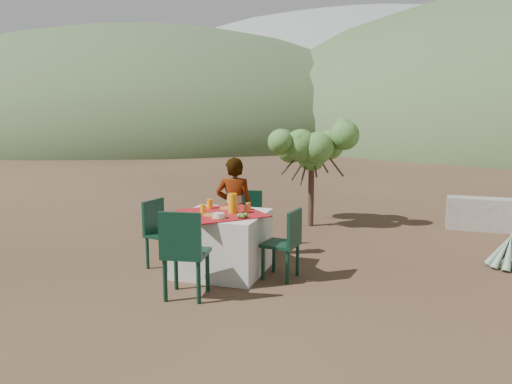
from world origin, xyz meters
TOP-DOWN VIEW (x-y plane):
  - ground at (0.00, 0.00)m, footprint 160.00×160.00m
  - table at (-0.52, -0.00)m, footprint 1.30×1.30m
  - chair_far at (-0.56, 1.11)m, footprint 0.47×0.47m
  - chair_near at (-0.58, -0.99)m, footprint 0.52×0.52m
  - chair_left at (-1.37, -0.04)m, footprint 0.47×0.47m
  - chair_right at (0.30, -0.02)m, footprint 0.45×0.45m
  - person at (-0.59, 0.62)m, footprint 0.56×0.43m
  - shrub_tree at (0.08, 2.87)m, footprint 1.39×1.36m
  - agave at (2.97, 1.28)m, footprint 0.60×0.58m
  - hill_near_left at (-18.00, 30.00)m, footprint 40.00×40.00m
  - hill_far_center at (-4.00, 52.00)m, footprint 60.00×60.00m
  - plate_far at (-0.53, 0.26)m, footprint 0.25×0.25m
  - plate_near at (-0.57, -0.19)m, footprint 0.23×0.23m
  - glass_far at (-0.78, 0.20)m, footprint 0.07×0.07m
  - glass_near at (-0.73, -0.13)m, footprint 0.07×0.07m
  - juice_pitcher at (-0.39, 0.00)m, footprint 0.11×0.11m
  - bowl_plate at (-0.44, -0.31)m, footprint 0.18×0.18m
  - white_bowl at (-0.44, -0.31)m, footprint 0.14×0.14m
  - jar_left at (-0.24, 0.10)m, footprint 0.06×0.06m
  - jar_right at (-0.28, 0.27)m, footprint 0.06×0.06m
  - napkin_holder at (-0.37, 0.06)m, footprint 0.07×0.05m
  - fruit_cluster at (-0.19, -0.22)m, footprint 0.12×0.11m

SIDE VIEW (x-z plane):
  - ground at x=0.00m, z-range 0.00..0.00m
  - hill_near_left at x=-18.00m, z-range -8.00..8.00m
  - hill_far_center at x=-4.00m, z-range -12.00..12.00m
  - agave at x=2.97m, z-range -0.10..0.53m
  - table at x=-0.52m, z-range 0.00..0.76m
  - chair_far at x=-0.56m, z-range 0.05..0.90m
  - chair_right at x=0.30m, z-range 0.05..0.90m
  - chair_left at x=-1.37m, z-range 0.05..0.92m
  - chair_near at x=-0.58m, z-range 0.05..1.04m
  - person at x=-0.59m, z-range 0.00..1.40m
  - bowl_plate at x=-0.44m, z-range 0.76..0.77m
  - plate_far at x=-0.53m, z-range 0.76..0.78m
  - plate_near at x=-0.57m, z-range 0.76..0.78m
  - fruit_cluster at x=-0.19m, z-range 0.76..0.82m
  - white_bowl at x=-0.44m, z-range 0.77..0.82m
  - napkin_holder at x=-0.37m, z-range 0.76..0.85m
  - jar_left at x=-0.24m, z-range 0.76..0.85m
  - jar_right at x=-0.28m, z-range 0.76..0.85m
  - glass_near at x=-0.73m, z-range 0.76..0.88m
  - glass_far at x=-0.78m, z-range 0.76..0.88m
  - juice_pitcher at x=-0.39m, z-range 0.76..1.01m
  - shrub_tree at x=0.08m, z-range 0.47..2.11m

